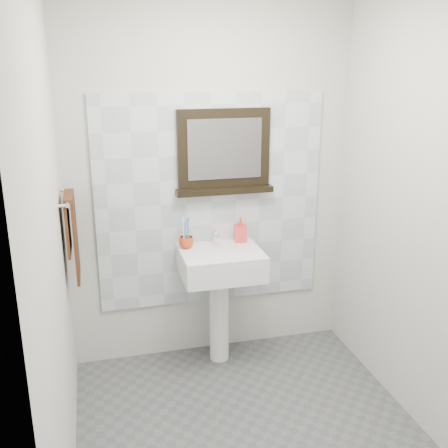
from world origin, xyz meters
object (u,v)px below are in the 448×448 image
at_px(pedestal_sink, 221,275).
at_px(soap_dispenser, 240,230).
at_px(hand_towel, 72,230).
at_px(toothbrush_cup, 186,242).
at_px(framed_mirror, 224,153).

bearing_deg(pedestal_sink, soap_dispenser, 38.28).
xyz_separation_m(soap_dispenser, hand_towel, (-1.14, -0.18, 0.14)).
xyz_separation_m(pedestal_sink, toothbrush_cup, (-0.22, 0.11, 0.22)).
distance_m(toothbrush_cup, framed_mirror, 0.66).
height_order(pedestal_sink, hand_towel, hand_towel).
bearing_deg(framed_mirror, pedestal_sink, -111.00).
height_order(framed_mirror, hand_towel, framed_mirror).
distance_m(pedestal_sink, hand_towel, 1.04).
relative_size(pedestal_sink, toothbrush_cup, 9.53).
height_order(pedestal_sink, toothbrush_cup, pedestal_sink).
bearing_deg(framed_mirror, hand_towel, -167.89).
bearing_deg(hand_towel, soap_dispenser, 8.88).
bearing_deg(toothbrush_cup, soap_dispenser, 5.31).
bearing_deg(hand_towel, pedestal_sink, 2.04).
bearing_deg(pedestal_sink, framed_mirror, 69.00).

